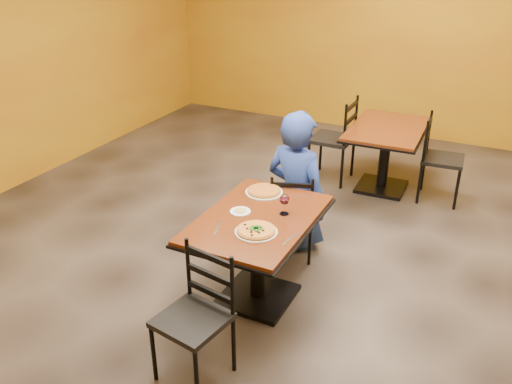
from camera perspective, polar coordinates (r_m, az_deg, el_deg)
The scene contains 18 objects.
floor at distance 4.85m, azimuth 2.78°, elevation -7.94°, with size 7.00×8.00×0.01m, color black.
wall_back at distance 7.97m, azimuth 15.15°, elevation 16.31°, with size 7.00×0.01×3.00m, color #B38D13.
table_main at distance 4.17m, azimuth 0.17°, elevation -5.00°, with size 0.83×1.23×0.75m.
table_second at distance 6.24m, azimuth 13.59°, elevation 5.01°, with size 0.84×1.22×0.75m.
chair_main_near at distance 3.56m, azimuth -6.78°, elevation -13.38°, with size 0.41×0.41×0.91m, color black, non-canonical shape.
chair_main_far at distance 4.85m, azimuth 3.84°, elevation -2.25°, with size 0.38×0.38×0.84m, color black, non-canonical shape.
chair_second_left at distance 6.41m, azimuth 8.07°, elevation 5.55°, with size 0.46×0.46×1.01m, color black, non-canonical shape.
chair_second_right at distance 6.18m, azimuth 19.18°, elevation 3.26°, with size 0.43×0.43×0.95m, color black, non-canonical shape.
diner at distance 4.94m, azimuth 4.39°, elevation 1.33°, with size 0.64×0.42×1.31m, color navy.
plate_main at distance 3.87m, azimuth 0.01°, elevation -4.24°, with size 0.31×0.31×0.01m, color white.
pizza_main at distance 3.86m, azimuth 0.01°, elevation -4.04°, with size 0.28×0.28×0.02m, color maroon.
plate_far at distance 4.45m, azimuth 0.86°, elevation -0.01°, with size 0.31×0.31×0.01m, color white.
pizza_far at distance 4.45m, azimuth 0.86°, elevation 0.17°, with size 0.28×0.28×0.02m, color orange.
side_plate at distance 4.15m, azimuth -1.68°, elevation -2.08°, with size 0.16×0.16×0.01m, color white.
dip at distance 4.14m, azimuth -1.68°, elevation -1.97°, with size 0.09×0.09×0.01m, color tan.
wine_glass at distance 4.08m, azimuth 3.03°, elevation -1.22°, with size 0.08×0.08×0.18m, color white, non-canonical shape.
fork at distance 3.94m, azimuth -4.11°, elevation -3.79°, with size 0.01×0.19×0.00m, color silver.
knife at distance 3.80m, azimuth 3.61°, elevation -4.99°, with size 0.01×0.21×0.00m, color silver.
Camera 1 is at (1.57, -3.72, 2.69)m, focal length 37.77 mm.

